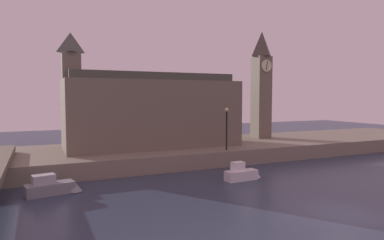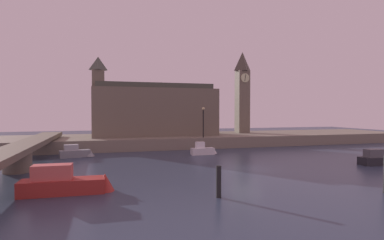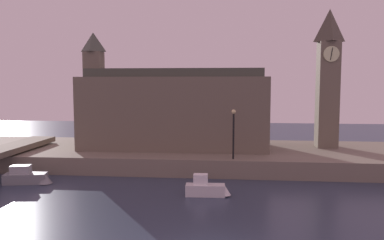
# 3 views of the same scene
# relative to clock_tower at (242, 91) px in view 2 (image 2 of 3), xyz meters

# --- Properties ---
(ground_plane) EXTENTS (120.00, 120.00, 0.00)m
(ground_plane) POSITION_rel_clock_tower_xyz_m (-10.00, -21.86, -8.36)
(ground_plane) COLOR #2D384C
(far_embankment) EXTENTS (70.00, 12.00, 1.50)m
(far_embankment) POSITION_rel_clock_tower_xyz_m (-10.00, -1.86, -7.61)
(far_embankment) COLOR slate
(far_embankment) RESTS_ON ground
(clock_tower) EXTENTS (2.10, 2.15, 13.22)m
(clock_tower) POSITION_rel_clock_tower_xyz_m (0.00, 0.00, 0.00)
(clock_tower) COLOR #6B6051
(clock_tower) RESTS_ON far_embankment
(parliament_hall) EXTENTS (17.66, 6.47, 11.11)m
(parliament_hall) POSITION_rel_clock_tower_xyz_m (-14.94, -1.55, -3.15)
(parliament_hall) COLOR #6B6051
(parliament_hall) RESTS_ON far_embankment
(bridge_span) EXTENTS (2.45, 32.57, 2.15)m
(bridge_span) POSITION_rel_clock_tower_xyz_m (-28.77, -18.19, -6.77)
(bridge_span) COLOR #6B6051
(bridge_span) RESTS_ON ground
(streetlamp) EXTENTS (0.36, 0.36, 4.08)m
(streetlamp) POSITION_rel_clock_tower_xyz_m (-9.03, -7.01, -4.33)
(streetlamp) COLOR black
(streetlamp) RESTS_ON far_embankment
(mooring_post_left) EXTENTS (0.30, 0.30, 1.86)m
(mooring_post_left) POSITION_rel_clock_tower_xyz_m (-15.50, -29.72, -7.43)
(mooring_post_left) COLOR black
(mooring_post_left) RESTS_ON ground
(boat_dinghy_red) EXTENTS (5.60, 1.61, 1.93)m
(boat_dinghy_red) POSITION_rel_clock_tower_xyz_m (-23.93, -26.35, -7.72)
(boat_dinghy_red) COLOR maroon
(boat_dinghy_red) RESTS_ON ground
(boat_barge_dark) EXTENTS (3.87, 1.55, 1.49)m
(boat_barge_dark) POSITION_rel_clock_tower_xyz_m (2.97, -23.51, -7.83)
(boat_barge_dark) COLOR #232328
(boat_barge_dark) RESTS_ON ground
(boat_cruiser_grey) EXTENTS (3.86, 1.84, 1.40)m
(boat_cruiser_grey) POSITION_rel_clock_tower_xyz_m (-24.72, -10.69, -7.85)
(boat_cruiser_grey) COLOR gray
(boat_cruiser_grey) RESTS_ON ground
(boat_ferry_white) EXTENTS (3.13, 1.04, 1.50)m
(boat_ferry_white) POSITION_rel_clock_tower_xyz_m (-10.79, -12.67, -7.84)
(boat_ferry_white) COLOR silver
(boat_ferry_white) RESTS_ON ground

